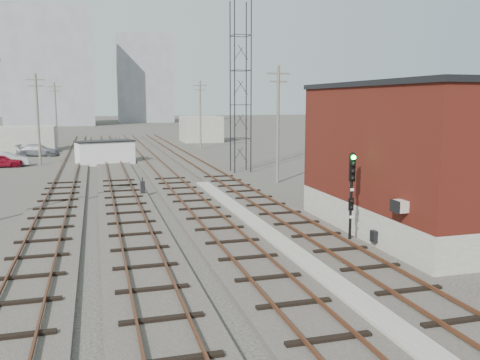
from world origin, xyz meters
name	(u,v)px	position (x,y,z in m)	size (l,w,h in m)	color
ground	(151,149)	(0.00, 60.00, 0.00)	(320.00, 320.00, 0.00)	#282621
track_right	(199,166)	(2.50, 39.00, 0.11)	(3.20, 90.00, 0.39)	#332D28
track_mid_right	(158,167)	(-1.50, 39.00, 0.11)	(3.20, 90.00, 0.39)	#332D28
track_mid_left	(115,169)	(-5.50, 39.00, 0.11)	(3.20, 90.00, 0.39)	#332D28
track_left	(69,171)	(-9.50, 39.00, 0.11)	(3.20, 90.00, 0.39)	#332D28
platform_curb	(260,229)	(0.50, 14.00, 0.13)	(0.90, 28.00, 0.26)	gray
brick_building	(412,158)	(7.50, 12.00, 3.63)	(6.54, 12.20, 7.22)	gray
lattice_tower	(241,88)	(5.50, 35.00, 7.50)	(1.60, 1.60, 15.00)	black
utility_pole_left_b	(38,117)	(-12.50, 45.00, 4.80)	(1.80, 0.24, 9.00)	#595147
utility_pole_left_c	(56,112)	(-12.50, 70.00, 4.80)	(1.80, 0.24, 9.00)	#595147
utility_pole_right_a	(278,121)	(6.50, 28.00, 4.80)	(1.80, 0.24, 9.00)	#595147
utility_pole_right_b	(200,113)	(6.50, 58.00, 4.80)	(1.80, 0.24, 9.00)	#595147
apartment_left	(49,68)	(-18.00, 135.00, 15.00)	(22.00, 14.00, 30.00)	gray
apartment_right	(145,79)	(8.00, 150.00, 13.00)	(16.00, 12.00, 26.00)	gray
shed_left	(22,139)	(-16.00, 60.00, 1.60)	(8.00, 5.00, 3.20)	gray
shed_right	(201,129)	(9.00, 70.00, 2.00)	(6.00, 6.00, 4.00)	gray
signal_mast	(352,190)	(3.70, 10.84, 2.42)	(0.40, 0.41, 4.10)	gray
switch_stand	(143,188)	(-4.18, 25.10, 0.56)	(0.32, 0.32, 1.19)	black
site_trailer	(105,152)	(-6.22, 43.77, 1.21)	(6.14, 3.79, 2.40)	silver
car_red	(2,161)	(-15.83, 44.04, 0.64)	(1.50, 3.73, 1.27)	maroon
car_silver	(6,159)	(-15.59, 44.53, 0.71)	(1.50, 4.30, 1.42)	#B0B2B8
car_grey	(38,150)	(-13.59, 54.07, 0.69)	(1.93, 4.75, 1.38)	gray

